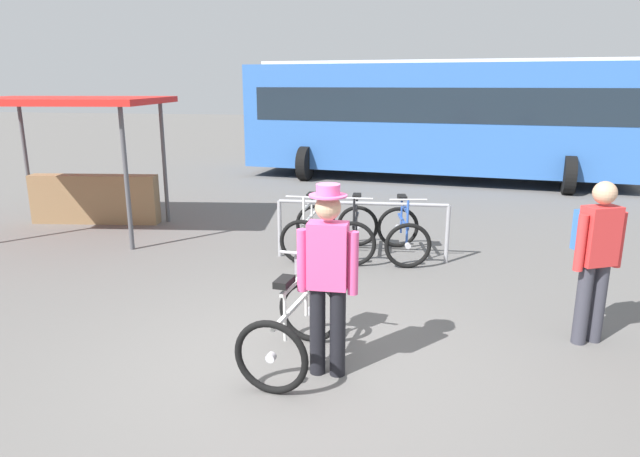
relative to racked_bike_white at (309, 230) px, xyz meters
name	(u,v)px	position (x,y,z in m)	size (l,w,h in m)	color
ground_plane	(299,367)	(0.61, -3.46, -0.37)	(80.00, 80.00, 0.00)	#605E5B
bike_rack_rail	(362,217)	(0.81, -0.13, 0.27)	(2.51, 0.20, 0.88)	#99999E
racked_bike_white	(309,230)	(0.00, 0.00, 0.00)	(0.66, 1.10, 0.97)	black
racked_bike_black	(355,232)	(0.70, 0.04, 0.00)	(0.72, 1.12, 0.97)	black
racked_bike_blue	(403,234)	(1.40, 0.08, 0.00)	(0.85, 1.21, 0.97)	black
featured_bicycle	(296,317)	(0.56, -3.34, 0.08)	(0.79, 1.22, 0.97)	black
person_with_featured_bike	(328,274)	(0.89, -3.52, 0.58)	(0.53, 0.32, 1.72)	black
pedestrian_with_backpack	(595,252)	(3.34, -2.40, 0.57)	(0.49, 0.43, 1.64)	#383842
bus_distant	(436,114)	(1.92, 7.35, 1.37)	(10.23, 4.19, 3.08)	#3366B7
market_stall	(79,151)	(-4.24, 0.77, 1.03)	(3.38, 2.70, 2.30)	#4C4C51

